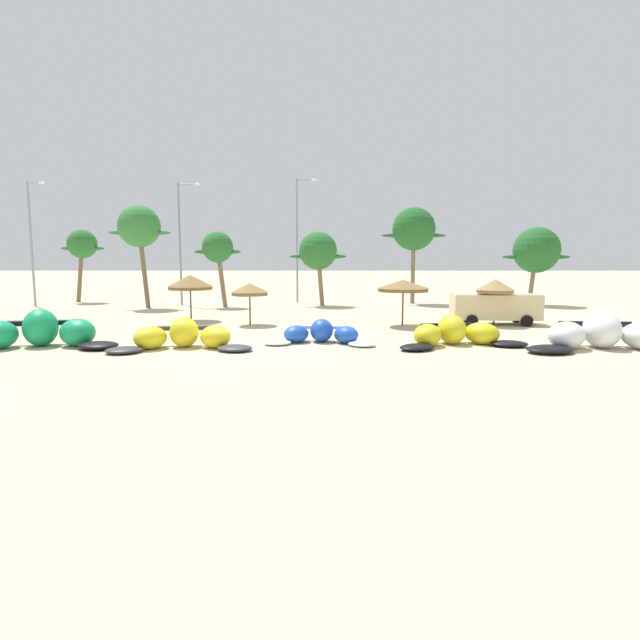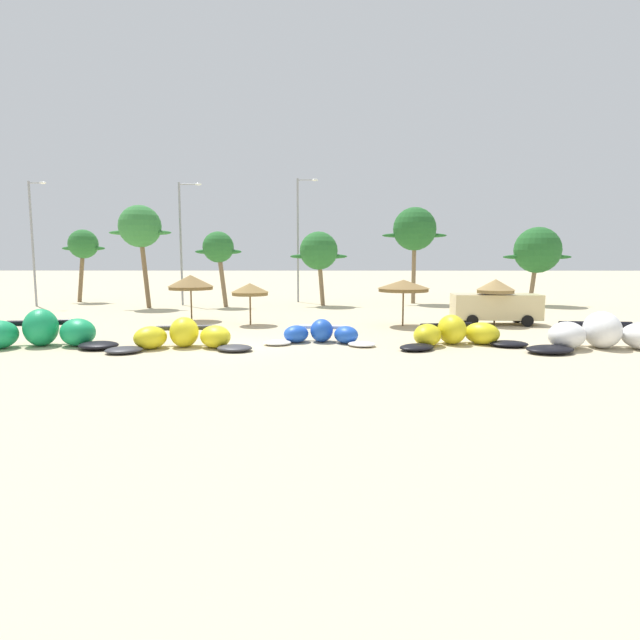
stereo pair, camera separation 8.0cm
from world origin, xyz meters
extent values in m
plane|color=beige|center=(0.00, 0.00, 0.00)|extent=(260.00, 260.00, 0.00)
ellipsoid|color=#199E5B|center=(-8.74, 0.26, 0.86)|extent=(1.87, 2.06, 1.71)
ellipsoid|color=#199E5B|center=(-7.04, 0.24, 0.64)|extent=(2.31, 2.29, 1.27)
ellipsoid|color=black|center=(-5.76, -0.58, 0.17)|extent=(1.92, 1.69, 0.34)
cylinder|color=black|center=(-8.89, 0.86, 1.00)|extent=(3.15, 1.02, 0.29)
cube|color=black|center=(-8.70, 0.09, 0.86)|extent=(1.27, 0.89, 0.04)
ellipsoid|color=#333338|center=(-4.25, -1.54, 0.14)|extent=(1.98, 1.85, 0.27)
ellipsoid|color=yellow|center=(-3.45, -0.49, 0.51)|extent=(1.88, 1.99, 1.01)
ellipsoid|color=yellow|center=(-2.08, 0.02, 0.68)|extent=(1.46, 1.70, 1.36)
ellipsoid|color=yellow|center=(-0.62, -0.18, 0.51)|extent=(2.00, 2.03, 1.01)
ellipsoid|color=#333338|center=(0.39, -1.02, 0.14)|extent=(1.83, 1.63, 0.27)
cylinder|color=#333338|center=(-2.14, 0.57, 0.81)|extent=(2.74, 0.55, 0.25)
cube|color=#333338|center=(-2.06, -0.13, 0.68)|extent=(1.05, 0.67, 0.04)
ellipsoid|color=white|center=(2.11, 0.58, 0.11)|extent=(1.53, 1.38, 0.22)
ellipsoid|color=blue|center=(2.94, 1.30, 0.41)|extent=(1.67, 1.69, 0.82)
ellipsoid|color=blue|center=(4.17, 1.49, 0.55)|extent=(1.21, 1.40, 1.11)
ellipsoid|color=blue|center=(5.33, 1.07, 0.41)|extent=(1.59, 1.67, 0.82)
ellipsoid|color=white|center=(6.01, 0.20, 0.11)|extent=(1.64, 1.54, 0.22)
cylinder|color=white|center=(4.21, 1.94, 0.66)|extent=(2.31, 0.43, 0.21)
cube|color=white|center=(4.15, 1.36, 0.55)|extent=(0.88, 0.55, 0.04)
ellipsoid|color=black|center=(8.36, -0.77, 0.14)|extent=(2.08, 1.94, 0.28)
ellipsoid|color=yellow|center=(9.03, 0.30, 0.51)|extent=(1.79, 2.03, 1.03)
ellipsoid|color=yellow|center=(10.29, 0.92, 0.69)|extent=(1.56, 1.91, 1.39)
ellipsoid|color=yellow|center=(11.69, 0.87, 0.51)|extent=(2.08, 2.05, 1.03)
ellipsoid|color=black|center=(12.73, 0.17, 0.14)|extent=(1.84, 1.46, 0.28)
cylinder|color=black|center=(10.16, 1.50, 0.81)|extent=(2.61, 0.78, 0.24)
cube|color=black|center=(10.32, 0.76, 0.69)|extent=(1.06, 0.79, 0.04)
ellipsoid|color=black|center=(13.92, -1.40, 0.16)|extent=(2.43, 2.03, 0.33)
ellipsoid|color=white|center=(15.07, -0.37, 0.61)|extent=(2.50, 2.58, 1.22)
ellipsoid|color=white|center=(16.78, -0.08, 0.82)|extent=(1.68, 2.20, 1.65)
cylinder|color=black|center=(16.84, 0.65, 0.97)|extent=(3.23, 0.54, 0.29)
cube|color=black|center=(16.76, -0.29, 0.82)|extent=(1.22, 0.84, 0.04)
cylinder|color=brown|center=(-4.22, 9.74, 1.10)|extent=(0.10, 0.10, 2.20)
cone|color=olive|center=(-4.22, 9.74, 2.57)|extent=(2.90, 2.90, 0.74)
cylinder|color=brown|center=(-4.22, 9.74, 2.10)|extent=(2.75, 2.75, 0.20)
cylinder|color=brown|center=(-0.16, 7.74, 0.99)|extent=(0.10, 0.10, 1.98)
cone|color=olive|center=(-0.16, 7.74, 2.25)|extent=(2.26, 2.26, 0.54)
cylinder|color=olive|center=(-0.16, 7.74, 1.88)|extent=(2.15, 2.15, 0.20)
cylinder|color=brown|center=(8.95, 7.34, 1.12)|extent=(0.10, 0.10, 2.24)
cone|color=olive|center=(8.95, 7.34, 2.49)|extent=(3.08, 3.08, 0.50)
cylinder|color=brown|center=(8.95, 7.34, 2.14)|extent=(2.92, 2.92, 0.20)
cylinder|color=brown|center=(14.45, 7.59, 1.07)|extent=(0.10, 0.10, 2.13)
cone|color=#9E7F4C|center=(14.45, 7.59, 2.45)|extent=(2.24, 2.24, 0.64)
cylinder|color=olive|center=(14.45, 7.59, 2.03)|extent=(2.13, 2.13, 0.20)
cube|color=beige|center=(14.66, 8.09, 1.09)|extent=(5.22, 2.14, 1.50)
cube|color=black|center=(13.25, 8.15, 1.35)|extent=(1.37, 1.93, 0.56)
cylinder|color=black|center=(13.02, 7.21, 0.34)|extent=(0.69, 0.27, 0.68)
cylinder|color=black|center=(13.11, 9.12, 0.34)|extent=(0.69, 0.27, 0.68)
cylinder|color=black|center=(16.21, 7.07, 0.34)|extent=(0.69, 0.27, 0.68)
cylinder|color=black|center=(16.29, 8.98, 0.34)|extent=(0.69, 0.27, 0.68)
cylinder|color=brown|center=(-17.67, 23.66, 2.61)|extent=(0.98, 0.36, 5.22)
sphere|color=#286B2D|center=(-17.36, 23.66, 5.22)|extent=(2.59, 2.59, 2.59)
ellipsoid|color=#286B2D|center=(-18.39, 23.66, 4.83)|extent=(1.81, 0.50, 0.36)
ellipsoid|color=#286B2D|center=(-16.32, 23.66, 4.83)|extent=(1.81, 0.50, 0.36)
cylinder|color=brown|center=(-10.06, 18.26, 3.24)|extent=(0.84, 0.36, 6.48)
sphere|color=#337A38|center=(-10.30, 18.26, 6.47)|extent=(3.32, 3.32, 3.32)
ellipsoid|color=#337A38|center=(-11.63, 18.26, 5.97)|extent=(2.32, 0.50, 0.36)
ellipsoid|color=#337A38|center=(-8.97, 18.26, 5.97)|extent=(2.32, 0.50, 0.36)
cylinder|color=#7F6647|center=(-4.03, 19.07, 2.43)|extent=(0.88, 0.36, 4.87)
sphere|color=#286B2D|center=(-4.29, 19.07, 4.86)|extent=(2.51, 2.51, 2.51)
ellipsoid|color=#286B2D|center=(-5.30, 19.07, 4.49)|extent=(1.76, 0.50, 0.36)
ellipsoid|color=#286B2D|center=(-3.29, 19.07, 4.49)|extent=(1.76, 0.50, 0.36)
cylinder|color=#7F6647|center=(4.00, 20.32, 2.29)|extent=(0.71, 0.36, 4.60)
sphere|color=#286B2D|center=(3.82, 20.32, 4.58)|extent=(3.17, 3.17, 3.17)
ellipsoid|color=#286B2D|center=(2.55, 20.32, 4.11)|extent=(2.22, 0.50, 0.36)
ellipsoid|color=#286B2D|center=(5.09, 20.32, 4.11)|extent=(2.22, 0.50, 0.36)
cylinder|color=#7F6647|center=(12.11, 22.43, 3.24)|extent=(0.36, 0.36, 6.48)
sphere|color=#236028|center=(12.11, 22.43, 6.48)|extent=(3.74, 3.74, 3.74)
ellipsoid|color=#236028|center=(10.61, 22.43, 5.91)|extent=(2.61, 0.50, 0.36)
ellipsoid|color=#236028|center=(13.60, 22.43, 5.91)|extent=(2.61, 0.50, 0.36)
cylinder|color=#7F6647|center=(21.91, 20.74, 2.32)|extent=(0.80, 0.36, 4.65)
sphere|color=#236028|center=(22.14, 20.74, 4.64)|extent=(3.84, 3.84, 3.84)
ellipsoid|color=#236028|center=(20.60, 20.74, 4.06)|extent=(2.69, 0.50, 0.36)
ellipsoid|color=#236028|center=(23.67, 20.74, 4.06)|extent=(2.69, 0.50, 0.36)
cylinder|color=gray|center=(-19.60, 19.48, 5.08)|extent=(0.18, 0.18, 10.16)
cylinder|color=gray|center=(-19.02, 19.48, 10.01)|extent=(1.15, 0.10, 0.10)
ellipsoid|color=silver|center=(-18.45, 19.48, 10.01)|extent=(0.56, 0.24, 0.20)
cylinder|color=gray|center=(-7.74, 20.62, 5.09)|extent=(0.18, 0.18, 10.19)
cylinder|color=gray|center=(-6.94, 20.62, 10.04)|extent=(1.60, 0.10, 0.10)
ellipsoid|color=silver|center=(-6.14, 20.62, 10.04)|extent=(0.56, 0.24, 0.20)
cylinder|color=gray|center=(1.92, 23.66, 5.48)|extent=(0.18, 0.18, 10.96)
cylinder|color=gray|center=(2.68, 23.66, 10.81)|extent=(1.53, 0.10, 0.10)
ellipsoid|color=silver|center=(3.45, 23.66, 10.81)|extent=(0.56, 0.24, 0.20)
camera|label=1|loc=(4.22, -23.35, 4.09)|focal=29.26mm
camera|label=2|loc=(4.30, -23.35, 4.09)|focal=29.26mm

